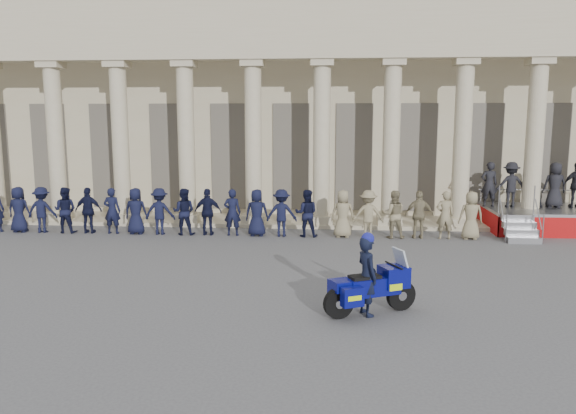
% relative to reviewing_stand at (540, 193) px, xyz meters
% --- Properties ---
extents(ground, '(90.00, 90.00, 0.00)m').
position_rel_reviewing_stand_xyz_m(ground, '(-9.46, -8.07, -1.39)').
color(ground, '#4D4D50').
rests_on(ground, ground).
extents(building, '(40.00, 12.50, 9.00)m').
position_rel_reviewing_stand_xyz_m(building, '(-9.46, 6.68, 3.13)').
color(building, tan).
rests_on(building, ground).
extents(officer_rank, '(18.92, 0.64, 1.68)m').
position_rel_reviewing_stand_xyz_m(officer_rank, '(-11.95, -1.90, -0.55)').
color(officer_rank, black).
rests_on(officer_rank, ground).
extents(reviewing_stand, '(4.62, 3.99, 2.54)m').
position_rel_reviewing_stand_xyz_m(reviewing_stand, '(0.00, 0.00, 0.00)').
color(reviewing_stand, gray).
rests_on(reviewing_stand, ground).
extents(motorcycle, '(2.03, 1.32, 1.39)m').
position_rel_reviewing_stand_xyz_m(motorcycle, '(-6.90, -9.72, -0.79)').
color(motorcycle, black).
rests_on(motorcycle, ground).
extents(rider, '(0.63, 0.74, 1.80)m').
position_rel_reviewing_stand_xyz_m(rider, '(-7.00, -9.77, -0.50)').
color(rider, black).
rests_on(rider, ground).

